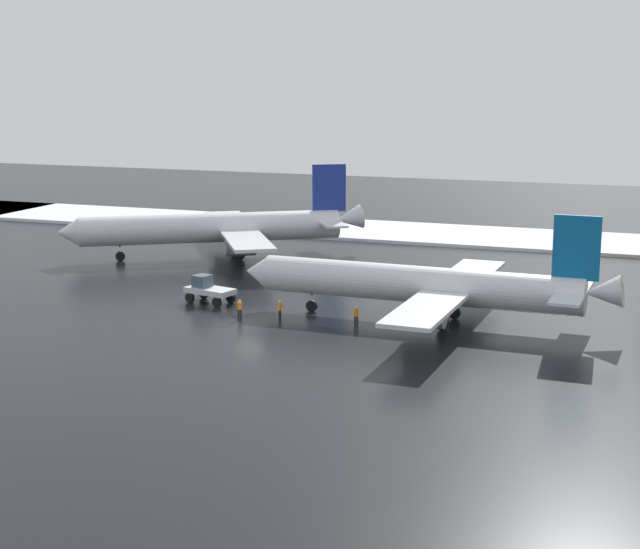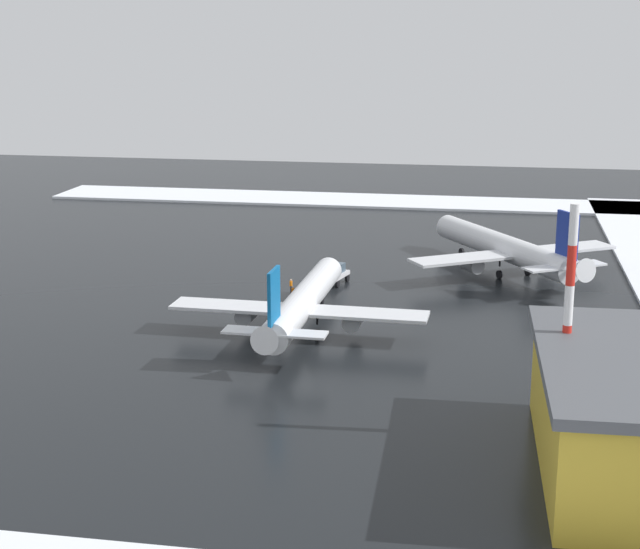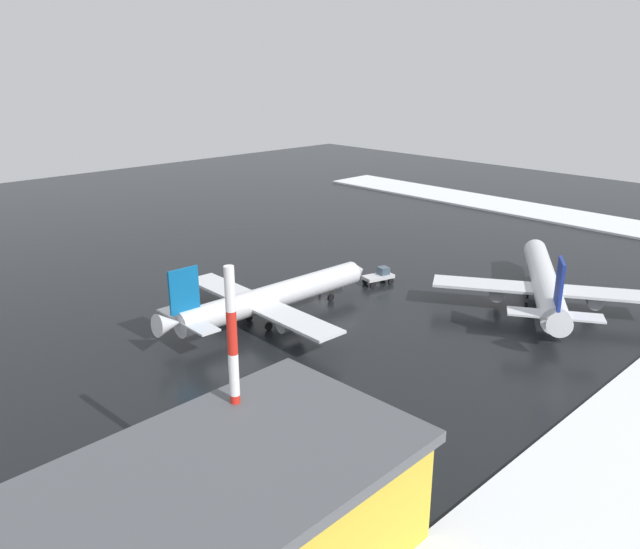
{
  "view_description": "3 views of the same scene",
  "coord_description": "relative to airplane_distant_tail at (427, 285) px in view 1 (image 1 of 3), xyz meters",
  "views": [
    {
      "loc": [
        -33.28,
        73.62,
        20.54
      ],
      "look_at": [
        -6.32,
        0.14,
        4.59
      ],
      "focal_mm": 55.0,
      "sensor_mm": 36.0,
      "label": 1
    },
    {
      "loc": [
        -112.02,
        -24.53,
        31.49
      ],
      "look_at": [
        -5.85,
        -5.53,
        4.28
      ],
      "focal_mm": 55.0,
      "sensor_mm": 36.0,
      "label": 2
    },
    {
      "loc": [
        -60.3,
        -62.27,
        31.3
      ],
      "look_at": [
        -1.12,
        -0.67,
        2.15
      ],
      "focal_mm": 35.0,
      "sensor_mm": 36.0,
      "label": 3
    }
  ],
  "objects": [
    {
      "name": "airplane_distant_tail",
      "position": [
        0.0,
        0.0,
        0.0
      ],
      "size": [
        32.86,
        27.19,
        9.77
      ],
      "rotation": [
        0.0,
        0.0,
        6.26
      ],
      "color": "silver",
      "rests_on": "ground_plane"
    },
    {
      "name": "ground_crew_near_tug",
      "position": [
        5.14,
        3.38,
        -2.26
      ],
      "size": [
        0.36,
        0.36,
        1.71
      ],
      "rotation": [
        0.0,
        0.0,
        4.83
      ],
      "color": "black",
      "rests_on": "ground_plane"
    },
    {
      "name": "airplane_foreground_jet",
      "position": [
        29.77,
        -21.37,
        0.22
      ],
      "size": [
        31.19,
        26.75,
        10.44
      ],
      "rotation": [
        0.0,
        0.0,
        0.57
      ],
      "color": "silver",
      "rests_on": "ground_plane"
    },
    {
      "name": "ground_crew_beside_wing",
      "position": [
        15.31,
        4.44,
        -2.26
      ],
      "size": [
        0.36,
        0.36,
        1.71
      ],
      "rotation": [
        0.0,
        0.0,
        1.86
      ],
      "color": "black",
      "rests_on": "ground_plane"
    },
    {
      "name": "snow_bank_far",
      "position": [
        14.0,
        -44.92,
        -3.02
      ],
      "size": [
        152.0,
        16.0,
        0.42
      ],
      "primitive_type": "cube",
      "color": "white",
      "rests_on": "ground_plane"
    },
    {
      "name": "ground_plane",
      "position": [
        14.0,
        5.08,
        -3.23
      ],
      "size": [
        240.0,
        240.0,
        0.0
      ],
      "primitive_type": "plane",
      "color": "black"
    },
    {
      "name": "pushback_tug",
      "position": [
        20.67,
        -0.27,
        -1.95
      ],
      "size": [
        4.99,
        3.23,
        2.5
      ],
      "rotation": [
        0.0,
        0.0,
        6.04
      ],
      "color": "silver",
      "rests_on": "ground_plane"
    },
    {
      "name": "ground_crew_mid_apron",
      "position": [
        11.97,
        3.51,
        -2.26
      ],
      "size": [
        0.36,
        0.36,
        1.71
      ],
      "rotation": [
        0.0,
        0.0,
        3.1
      ],
      "color": "black",
      "rests_on": "ground_plane"
    }
  ]
}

